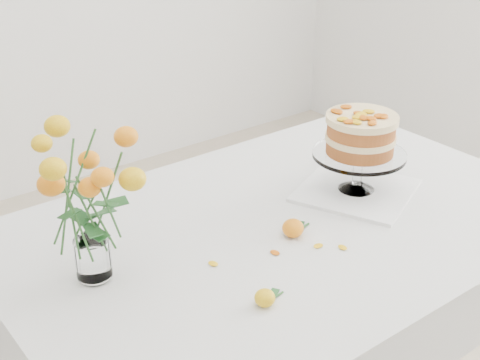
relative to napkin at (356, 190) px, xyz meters
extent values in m
cube|color=tan|center=(-0.25, 0.00, -0.03)|extent=(1.40, 0.90, 0.04)
cylinder|color=tan|center=(0.37, 0.37, -0.41)|extent=(0.06, 0.06, 0.71)
cube|color=white|center=(-0.25, 0.00, -0.01)|extent=(1.42, 0.92, 0.01)
cube|color=white|center=(-0.25, 0.46, -0.11)|extent=(1.42, 0.01, 0.20)
cube|color=white|center=(-0.25, -0.46, -0.11)|extent=(1.42, 0.01, 0.20)
cube|color=white|center=(0.46, 0.00, -0.11)|extent=(0.01, 0.92, 0.20)
cube|color=white|center=(0.00, 0.00, 0.00)|extent=(0.38, 0.38, 0.01)
cylinder|color=white|center=(0.00, 0.00, 0.06)|extent=(0.02, 0.02, 0.08)
cylinder|color=white|center=(0.00, 0.00, 0.11)|extent=(0.25, 0.25, 0.01)
cylinder|color=#AE5327|center=(0.00, 0.00, 0.13)|extent=(0.18, 0.18, 0.04)
cylinder|color=#FFE2A4|center=(0.00, 0.00, 0.16)|extent=(0.19, 0.19, 0.02)
cylinder|color=#AE5327|center=(0.00, 0.00, 0.18)|extent=(0.18, 0.18, 0.04)
cylinder|color=#FFE2A4|center=(0.00, 0.00, 0.21)|extent=(0.19, 0.19, 0.02)
cylinder|color=white|center=(-0.75, 0.06, 0.00)|extent=(0.06, 0.06, 0.01)
cylinder|color=white|center=(-0.75, 0.06, 0.05)|extent=(0.08, 0.08, 0.09)
ellipsoid|color=yellow|center=(-0.52, -0.24, 0.01)|extent=(0.04, 0.04, 0.04)
cylinder|color=#2A5C24|center=(-0.49, -0.23, 0.00)|extent=(0.05, 0.01, 0.00)
ellipsoid|color=orange|center=(-0.29, -0.07, 0.02)|extent=(0.05, 0.05, 0.04)
cylinder|color=#2A5C24|center=(-0.25, -0.06, 0.00)|extent=(0.06, 0.02, 0.01)
ellipsoid|color=yellow|center=(-0.37, -0.10, 0.00)|extent=(0.03, 0.02, 0.00)
ellipsoid|color=yellow|center=(-0.27, -0.14, 0.00)|extent=(0.03, 0.02, 0.00)
ellipsoid|color=yellow|center=(-0.23, -0.18, 0.00)|extent=(0.03, 0.02, 0.00)
ellipsoid|color=yellow|center=(-0.51, -0.05, 0.00)|extent=(0.03, 0.02, 0.00)
camera|label=1|loc=(-1.23, -1.09, 0.84)|focal=50.00mm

